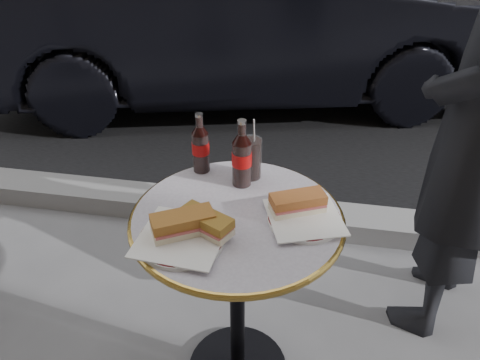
% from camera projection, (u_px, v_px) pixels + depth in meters
% --- Properties ---
extents(asphalt_road, '(40.00, 8.00, 0.00)m').
position_uv_depth(asphalt_road, '(309.00, 21.00, 5.86)').
color(asphalt_road, black).
rests_on(asphalt_road, ground).
extents(curb, '(40.00, 0.20, 0.12)m').
position_uv_depth(curb, '(268.00, 215.00, 2.46)').
color(curb, gray).
rests_on(curb, ground).
extents(bistro_table, '(0.62, 0.62, 0.73)m').
position_uv_depth(bistro_table, '(237.00, 303.00, 1.54)').
color(bistro_table, '#BAB2C4').
rests_on(bistro_table, ground).
extents(plate_left, '(0.28, 0.28, 0.01)m').
position_uv_depth(plate_left, '(182.00, 239.00, 1.24)').
color(plate_left, silver).
rests_on(plate_left, bistro_table).
extents(plate_right, '(0.24, 0.24, 0.01)m').
position_uv_depth(plate_right, '(304.00, 219.00, 1.32)').
color(plate_right, white).
rests_on(plate_right, bistro_table).
extents(sandwich_left_a, '(0.18, 0.15, 0.06)m').
position_uv_depth(sandwich_left_a, '(183.00, 225.00, 1.24)').
color(sandwich_left_a, '#A7672A').
rests_on(sandwich_left_a, plate_left).
extents(sandwich_left_b, '(0.17, 0.13, 0.05)m').
position_uv_depth(sandwich_left_b, '(206.00, 223.00, 1.25)').
color(sandwich_left_b, olive).
rests_on(sandwich_left_b, plate_left).
extents(sandwich_right, '(0.17, 0.13, 0.05)m').
position_uv_depth(sandwich_right, '(298.00, 204.00, 1.32)').
color(sandwich_right, '#9F5728').
rests_on(sandwich_right, plate_right).
extents(cola_bottle_left, '(0.08, 0.08, 0.20)m').
position_uv_depth(cola_bottle_left, '(200.00, 143.00, 1.49)').
color(cola_bottle_left, black).
rests_on(cola_bottle_left, bistro_table).
extents(cola_bottle_right, '(0.07, 0.07, 0.22)m').
position_uv_depth(cola_bottle_right, '(242.00, 153.00, 1.42)').
color(cola_bottle_right, black).
rests_on(cola_bottle_right, bistro_table).
extents(cola_glass, '(0.08, 0.08, 0.14)m').
position_uv_depth(cola_glass, '(251.00, 158.00, 1.48)').
color(cola_glass, black).
rests_on(cola_glass, bistro_table).
extents(parked_car, '(2.30, 4.18, 1.30)m').
position_uv_depth(parked_car, '(243.00, 16.00, 3.54)').
color(parked_car, black).
rests_on(parked_car, ground).
extents(pedestrian, '(0.62, 0.73, 1.71)m').
position_uv_depth(pedestrian, '(480.00, 126.00, 1.55)').
color(pedestrian, black).
rests_on(pedestrian, ground).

